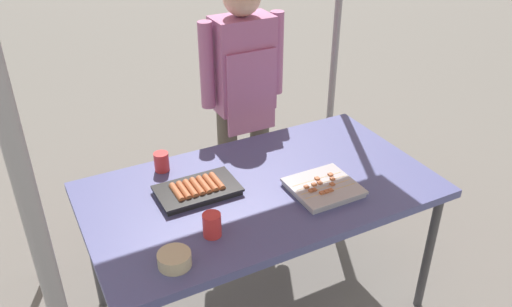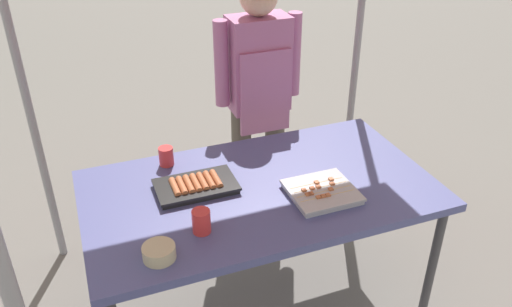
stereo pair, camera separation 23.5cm
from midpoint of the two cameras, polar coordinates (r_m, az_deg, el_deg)
name	(u,v)px [view 2 (the right image)]	position (r m, az deg, el deg)	size (l,w,h in m)	color
ground_plane	(259,304)	(2.87, 2.80, -16.25)	(18.00, 18.00, 0.00)	#66605B
stall_table	(260,196)	(2.42, 3.21, -4.79)	(1.60, 0.90, 0.75)	#4C518C
tray_grilled_sausages	(196,186)	(2.36, -3.80, -3.64)	(0.37, 0.22, 0.05)	black
tray_meat_skewers	(322,192)	(2.35, 10.08, -4.28)	(0.29, 0.28, 0.04)	#ADADB2
condiment_bowl	(159,252)	(2.00, -7.28, -10.85)	(0.13, 0.13, 0.05)	#BFB28C
drink_cup_near_edge	(201,221)	(2.09, -2.82, -7.57)	(0.08, 0.08, 0.10)	red
drink_cup_by_wok	(166,156)	(2.54, -7.26, -0.39)	(0.07, 0.07, 0.09)	red
vendor_woman	(259,88)	(3.04, 2.51, 7.16)	(0.52, 0.22, 1.52)	#595147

